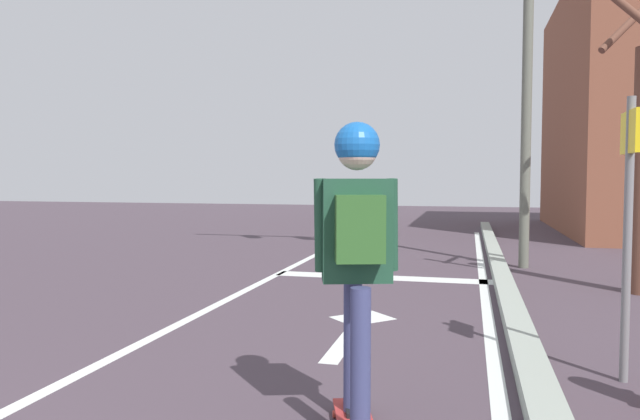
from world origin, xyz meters
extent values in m
cube|color=silver|center=(0.04, 6.00, 0.00)|extent=(0.12, 20.00, 0.01)
cube|color=silver|center=(3.05, 6.00, 0.00)|extent=(0.12, 20.00, 0.01)
cube|color=silver|center=(1.62, 8.44, 0.00)|extent=(3.16, 0.40, 0.01)
cube|color=silver|center=(1.78, 5.10, 0.00)|extent=(0.16, 1.40, 0.01)
cube|color=silver|center=(1.78, 5.95, 0.00)|extent=(0.71, 0.71, 0.01)
cube|color=#96A094|center=(3.30, 6.00, 0.07)|extent=(0.24, 24.00, 0.14)
cube|color=#B2B2B7|center=(2.16, 3.44, 0.05)|extent=(0.17, 0.10, 0.01)
cylinder|color=#C44134|center=(2.06, 3.41, 0.02)|extent=(0.04, 0.05, 0.05)
cylinder|color=#C44134|center=(2.25, 3.47, 0.02)|extent=(0.04, 0.05, 0.05)
cylinder|color=#393E6A|center=(2.18, 3.37, 0.48)|extent=(0.11, 0.11, 0.82)
cube|color=black|center=(2.18, 3.37, 0.09)|extent=(0.16, 0.26, 0.03)
cylinder|color=#393E6A|center=(2.29, 3.00, 0.48)|extent=(0.11, 0.11, 0.82)
cube|color=#1E4732|center=(2.24, 3.19, 1.18)|extent=(0.42, 0.29, 0.57)
cylinder|color=#1E4732|center=(2.03, 3.15, 1.20)|extent=(0.07, 0.10, 0.52)
cylinder|color=#1E4732|center=(2.42, 3.27, 1.20)|extent=(0.07, 0.12, 0.53)
sphere|color=beige|center=(2.24, 3.19, 1.62)|extent=(0.23, 0.23, 0.23)
sphere|color=#185EB2|center=(2.24, 3.19, 1.65)|extent=(0.25, 0.25, 0.25)
cube|color=#2D5B26|center=(2.28, 3.05, 1.20)|extent=(0.29, 0.21, 0.36)
cylinder|color=#5F6255|center=(3.71, 9.94, 2.94)|extent=(0.16, 0.16, 5.89)
cylinder|color=slate|center=(3.93, 4.54, 1.02)|extent=(0.06, 0.06, 2.04)
cube|color=yellow|center=(3.93, 4.54, 1.79)|extent=(0.05, 0.44, 0.30)
cylinder|color=brown|center=(4.77, 8.32, 3.42)|extent=(0.80, 0.62, 0.79)
cylinder|color=brown|center=(4.77, 7.83, 3.38)|extent=(0.69, 0.52, 0.80)
camera|label=1|loc=(2.84, 0.00, 1.47)|focal=32.82mm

